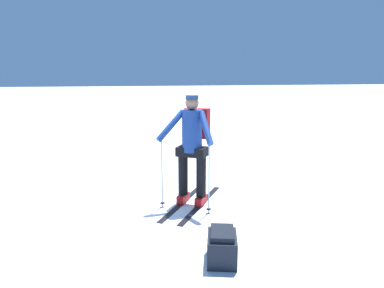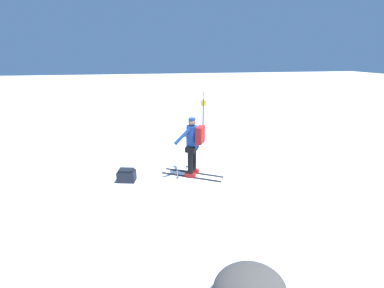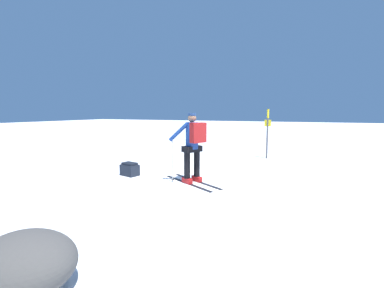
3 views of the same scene
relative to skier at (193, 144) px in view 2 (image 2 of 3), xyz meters
name	(u,v)px [view 2 (image 2 of 3)]	position (x,y,z in m)	size (l,w,h in m)	color
ground_plane	(209,167)	(0.59, 0.46, -0.96)	(80.00, 80.00, 0.00)	white
skier	(193,144)	(0.00, 0.00, 0.00)	(1.73, 1.21, 1.68)	black
dropped_backpack	(127,175)	(-1.84, -0.01, -0.79)	(0.52, 0.41, 0.35)	black
trail_marker	(203,108)	(1.24, 4.07, 0.12)	(0.24, 0.09, 1.81)	#4C4C51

